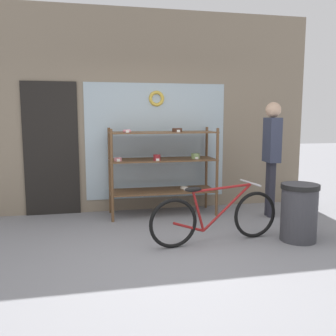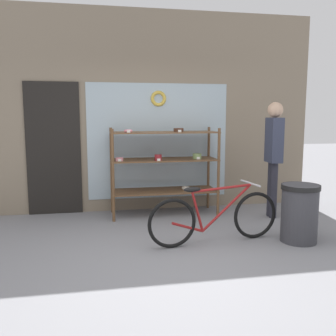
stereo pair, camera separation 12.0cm
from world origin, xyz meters
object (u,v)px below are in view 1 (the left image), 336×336
at_px(display_case, 163,162).
at_px(pedestrian, 272,149).
at_px(bicycle, 215,217).
at_px(trash_bin, 299,210).

height_order(display_case, pedestrian, pedestrian).
xyz_separation_m(display_case, bicycle, (0.37, -1.45, -0.52)).
distance_m(bicycle, trash_bin, 1.07).
bearing_deg(pedestrian, bicycle, 132.37).
bearing_deg(trash_bin, bicycle, 172.09).
xyz_separation_m(display_case, pedestrian, (1.63, -0.45, 0.21)).
xyz_separation_m(bicycle, pedestrian, (1.25, 1.00, 0.73)).
bearing_deg(trash_bin, display_case, 131.90).
relative_size(bicycle, trash_bin, 2.37).
bearing_deg(bicycle, trash_bin, -15.91).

